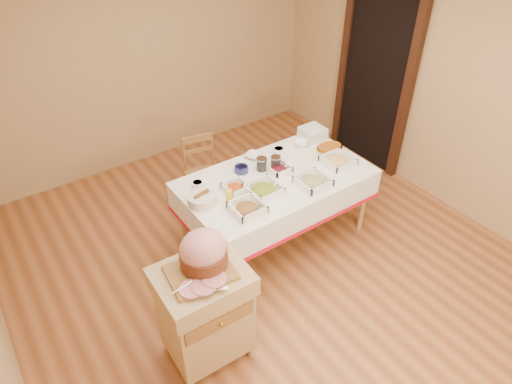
% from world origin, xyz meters
% --- Properties ---
extents(room_shell, '(5.00, 5.00, 5.00)m').
position_xyz_m(room_shell, '(0.00, 0.00, 1.30)').
color(room_shell, '#9A592F').
rests_on(room_shell, ground).
extents(doorway, '(0.09, 1.10, 2.20)m').
position_xyz_m(doorway, '(2.20, 0.90, 1.11)').
color(doorway, black).
rests_on(doorway, ground).
extents(dining_table, '(1.82, 1.02, 0.76)m').
position_xyz_m(dining_table, '(0.30, 0.30, 0.60)').
color(dining_table, tan).
rests_on(dining_table, ground).
extents(butcher_cart, '(0.65, 0.55, 0.90)m').
position_xyz_m(butcher_cart, '(-0.96, -0.50, 0.51)').
color(butcher_cart, tan).
rests_on(butcher_cart, ground).
extents(dining_chair, '(0.44, 0.42, 0.83)m').
position_xyz_m(dining_chair, '(-0.01, 1.20, 0.42)').
color(dining_chair, olive).
rests_on(dining_chair, ground).
extents(ham_on_board, '(0.47, 0.45, 0.31)m').
position_xyz_m(ham_on_board, '(-0.91, -0.46, 1.04)').
color(ham_on_board, olive).
rests_on(ham_on_board, butcher_cart).
extents(serving_dish_a, '(0.27, 0.27, 0.12)m').
position_xyz_m(serving_dish_a, '(-0.22, 0.02, 0.80)').
color(serving_dish_a, white).
rests_on(serving_dish_a, dining_table).
extents(serving_dish_b, '(0.29, 0.29, 0.12)m').
position_xyz_m(serving_dish_b, '(0.05, 0.16, 0.80)').
color(serving_dish_b, white).
rests_on(serving_dish_b, dining_table).
extents(serving_dish_c, '(0.28, 0.28, 0.11)m').
position_xyz_m(serving_dish_c, '(0.50, 0.00, 0.80)').
color(serving_dish_c, white).
rests_on(serving_dish_c, dining_table).
extents(serving_dish_d, '(0.28, 0.28, 0.11)m').
position_xyz_m(serving_dish_d, '(0.94, 0.13, 0.79)').
color(serving_dish_d, white).
rests_on(serving_dish_d, dining_table).
extents(serving_dish_e, '(0.22, 0.21, 0.10)m').
position_xyz_m(serving_dish_e, '(-0.13, 0.34, 0.79)').
color(serving_dish_e, white).
rests_on(serving_dish_e, dining_table).
extents(serving_dish_f, '(0.21, 0.20, 0.10)m').
position_xyz_m(serving_dish_f, '(0.38, 0.36, 0.79)').
color(serving_dish_f, white).
rests_on(serving_dish_f, dining_table).
extents(small_bowl_left, '(0.11, 0.11, 0.05)m').
position_xyz_m(small_bowl_left, '(-0.39, 0.59, 0.79)').
color(small_bowl_left, white).
rests_on(small_bowl_left, dining_table).
extents(small_bowl_mid, '(0.14, 0.14, 0.06)m').
position_xyz_m(small_bowl_mid, '(0.08, 0.56, 0.79)').
color(small_bowl_mid, navy).
rests_on(small_bowl_mid, dining_table).
extents(small_bowl_right, '(0.11, 0.11, 0.06)m').
position_xyz_m(small_bowl_right, '(0.58, 0.63, 0.79)').
color(small_bowl_right, white).
rests_on(small_bowl_right, dining_table).
extents(bowl_white_imported, '(0.21, 0.21, 0.04)m').
position_xyz_m(bowl_white_imported, '(0.32, 0.71, 0.78)').
color(bowl_white_imported, white).
rests_on(bowl_white_imported, dining_table).
extents(bowl_small_imported, '(0.19, 0.19, 0.05)m').
position_xyz_m(bowl_small_imported, '(0.87, 0.62, 0.79)').
color(bowl_small_imported, white).
rests_on(bowl_small_imported, dining_table).
extents(preserve_jar_left, '(0.10, 0.10, 0.13)m').
position_xyz_m(preserve_jar_left, '(0.26, 0.48, 0.82)').
color(preserve_jar_left, silver).
rests_on(preserve_jar_left, dining_table).
extents(preserve_jar_right, '(0.10, 0.10, 0.13)m').
position_xyz_m(preserve_jar_right, '(0.39, 0.42, 0.82)').
color(preserve_jar_right, silver).
rests_on(preserve_jar_right, dining_table).
extents(mustard_bottle, '(0.05, 0.05, 0.17)m').
position_xyz_m(mustard_bottle, '(-0.28, 0.22, 0.84)').
color(mustard_bottle, yellow).
rests_on(mustard_bottle, dining_table).
extents(bread_basket, '(0.25, 0.25, 0.11)m').
position_xyz_m(bread_basket, '(-0.48, 0.34, 0.81)').
color(bread_basket, silver).
rests_on(bread_basket, dining_table).
extents(plate_stack, '(0.24, 0.24, 0.12)m').
position_xyz_m(plate_stack, '(1.07, 0.67, 0.82)').
color(plate_stack, white).
rests_on(plate_stack, dining_table).
extents(brass_platter, '(0.31, 0.22, 0.04)m').
position_xyz_m(brass_platter, '(1.06, 0.38, 0.78)').
color(brass_platter, gold).
rests_on(brass_platter, dining_table).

